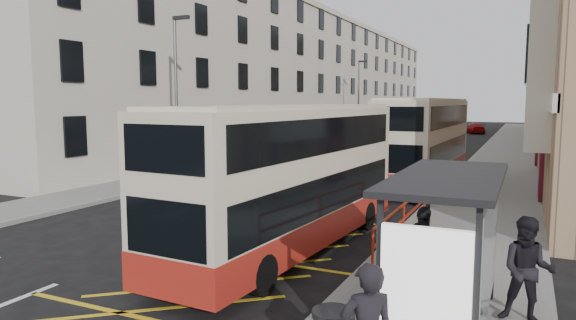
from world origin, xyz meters
The scene contains 19 objects.
ground centered at (0.00, 0.00, 0.00)m, with size 200.00×200.00×0.00m, color black.
pavement_right centered at (8.00, 30.00, 0.07)m, with size 4.00×120.00×0.15m, color slate.
pavement_left centered at (-7.50, 30.00, 0.07)m, with size 3.00×120.00×0.15m, color slate.
kerb_right centered at (6.00, 30.00, 0.07)m, with size 0.25×120.00×0.15m, color gray.
kerb_left centered at (-6.00, 30.00, 0.07)m, with size 0.25×120.00×0.15m, color gray.
road_markings centered at (0.00, 45.00, 0.01)m, with size 10.00×110.00×0.01m, color silver, non-canonical shape.
terrace_left centered at (-13.43, 45.50, 6.52)m, with size 9.18×79.00×13.25m.
bus_shelter centered at (8.34, -0.39, 2.14)m, with size 1.65×4.25×2.70m.
guard_railing centered at (6.25, 5.75, 0.86)m, with size 0.06×6.56×1.01m.
street_lamp_near centered at (-6.35, 12.00, 4.64)m, with size 0.93×0.18×8.00m.
street_lamp_far centered at (-6.35, 42.00, 4.64)m, with size 0.93×0.18×8.00m.
double_decker_front centered at (3.65, 3.68, 2.01)m, with size 2.89×10.02×3.95m.
double_decker_rear centered at (4.91, 16.40, 2.13)m, with size 2.72×10.55×4.18m.
pedestrian_mid centered at (9.47, 0.96, 1.10)m, with size 0.93×0.72×1.91m, color black.
pedestrian_far centered at (7.51, 1.77, 1.04)m, with size 1.04×0.43×1.77m, color black.
white_van centered at (-4.82, 41.08, 0.75)m, with size 2.47×5.37×1.49m, color white.
car_silver centered at (-5.20, 58.45, 0.70)m, with size 1.66×4.13×1.41m, color #9C9EA3.
car_dark centered at (-5.20, 68.58, 0.64)m, with size 1.36×3.90×1.28m, color black.
car_red centered at (3.36, 60.02, 0.64)m, with size 1.79×4.41×1.28m, color #A1080A.
Camera 1 is at (9.33, -8.70, 4.05)m, focal length 32.00 mm.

